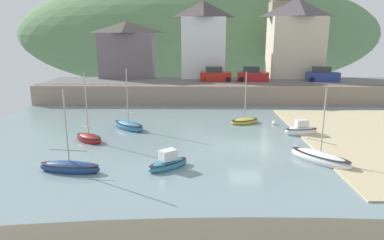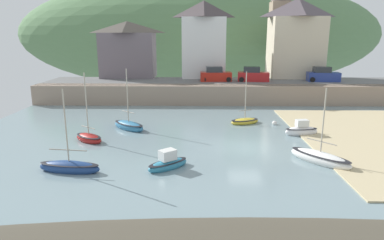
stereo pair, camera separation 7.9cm
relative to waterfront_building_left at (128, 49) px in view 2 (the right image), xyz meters
name	(u,v)px [view 2 (the right image)]	position (x,y,z in m)	size (l,w,h in m)	color
ground	(300,205)	(15.18, -34.76, -6.27)	(48.00, 41.00, 0.61)	gray
quay_seawall	(227,93)	(13.79, -7.70, -5.08)	(48.00, 9.40, 2.40)	gray
hillside_backdrop	(198,35)	(10.23, 30.00, 2.09)	(80.00, 44.00, 24.36)	#598053
waterfront_building_left	(128,49)	(0.00, 0.00, 0.00)	(7.93, 5.06, 7.94)	slate
waterfront_building_centre	(204,39)	(10.92, 0.00, 1.41)	(6.37, 5.29, 10.71)	silver
waterfront_building_right	(296,38)	(24.12, 0.00, 1.57)	(7.63, 5.62, 11.02)	beige
church_with_spire	(280,18)	(22.52, 4.00, 4.48)	(3.00, 3.00, 16.50)	gray
motorboat_with_cabin	(69,167)	(2.03, -30.27, -6.13)	(4.10, 1.59, 5.44)	navy
dinghy_open_wooden	(129,126)	(3.77, -20.11, -6.13)	(3.72, 3.46, 5.72)	teal
fishing_boat_green	(168,163)	(8.16, -29.63, -6.10)	(2.90, 2.65, 1.41)	teal
rowboat_small_beached	(89,138)	(1.28, -23.91, -6.15)	(2.98, 2.66, 5.73)	maroon
sailboat_white_hull	(320,158)	(18.33, -28.43, -6.12)	(3.85, 4.15, 5.29)	white
sailboat_far_left	(245,121)	(14.69, -17.88, -6.20)	(3.23, 2.43, 5.20)	gold
sailboat_blue_trim	(301,130)	(19.04, -21.76, -6.05)	(2.97, 1.35, 1.55)	white
parked_car_near_slipway	(215,75)	(12.47, -4.50, -3.23)	(4.16, 1.86, 1.95)	#AB1F14
parked_car_by_wall	(253,75)	(17.46, -4.50, -3.23)	(4.25, 2.11, 1.95)	#AF1E1F
parked_car_end_of_row	(323,75)	(26.77, -4.50, -3.23)	(4.20, 1.97, 1.95)	navy
mooring_buoy	(275,123)	(17.49, -18.34, -6.29)	(0.48, 0.48, 0.48)	silver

